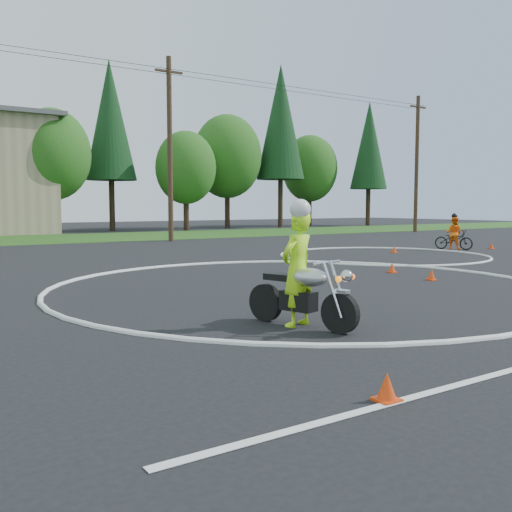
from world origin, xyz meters
TOP-DOWN VIEW (x-y plane):
  - ground at (0.00, 0.00)m, footprint 120.00×120.00m
  - grass_strip at (0.00, 27.00)m, footprint 120.00×10.00m
  - course_markings at (2.17, 4.35)m, footprint 19.05×19.05m
  - primary_motorcycle at (-2.88, -0.68)m, footprint 0.85×2.09m
  - rider_primary_grp at (-2.89, -0.55)m, footprint 0.79×0.62m
  - rider_second_grp at (12.99, 8.46)m, footprint 1.11×1.80m
  - traffic_cones at (5.50, 3.69)m, footprint 19.40×12.89m
  - treeline at (14.78, 34.61)m, footprint 38.20×8.10m
  - utility_poles at (5.00, 21.00)m, footprint 41.60×1.12m

SIDE VIEW (x-z plane):
  - ground at x=0.00m, z-range 0.00..0.00m
  - course_markings at x=2.17m, z-range -0.05..0.07m
  - grass_strip at x=0.00m, z-range 0.00..0.02m
  - traffic_cones at x=5.50m, z-range -0.01..0.29m
  - primary_motorcycle at x=-2.88m, z-range -0.02..1.11m
  - rider_second_grp at x=12.99m, z-range -0.24..1.39m
  - rider_primary_grp at x=-2.89m, z-range -0.04..2.05m
  - utility_poles at x=5.00m, z-range 0.20..10.20m
  - treeline at x=14.78m, z-range -0.64..13.88m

